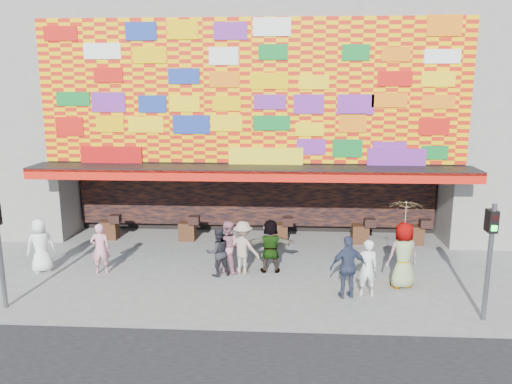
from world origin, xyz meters
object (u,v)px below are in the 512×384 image
at_px(ped_g, 403,255).
at_px(ped_c, 218,252).
at_px(ped_b, 100,249).
at_px(parasol, 406,216).
at_px(ped_h, 367,268).
at_px(ped_i, 228,247).
at_px(ped_d, 243,248).
at_px(ped_f, 270,246).
at_px(signal_right, 490,249).
at_px(ped_e, 348,267).
at_px(ped_a, 41,245).

bearing_deg(ped_g, ped_c, -22.28).
bearing_deg(ped_b, parasol, 163.04).
xyz_separation_m(ped_h, ped_i, (-4.07, 1.58, 0.02)).
bearing_deg(ped_i, ped_h, -176.17).
height_order(ped_d, ped_f, ped_f).
xyz_separation_m(signal_right, ped_c, (-7.06, 2.58, -1.10)).
xyz_separation_m(signal_right, ped_d, (-6.30, 2.81, -1.02)).
xyz_separation_m(ped_f, parasol, (3.86, -1.02, 1.30)).
bearing_deg(ped_f, parasol, 161.83).
xyz_separation_m(ped_e, parasol, (1.67, 0.82, 1.26)).
xyz_separation_m(ped_d, ped_f, (0.85, 0.20, 0.01)).
distance_m(ped_b, ped_c, 3.68).
bearing_deg(ped_c, ped_g, 147.08).
xyz_separation_m(signal_right, ped_e, (-3.26, 1.17, -0.97)).
relative_size(signal_right, ped_i, 1.80).
bearing_deg(ped_e, ped_h, -176.60).
height_order(ped_d, parasol, parasol).
bearing_deg(ped_g, signal_right, 112.61).
height_order(ped_g, ped_h, ped_g).
distance_m(ped_b, ped_d, 4.44).
height_order(ped_a, ped_c, ped_a).
height_order(ped_i, parasol, parasol).
distance_m(ped_c, ped_i, 0.43).
distance_m(signal_right, ped_f, 6.31).
distance_m(ped_c, ped_h, 4.51).
height_order(ped_d, ped_e, ped_e).
relative_size(ped_e, ped_g, 0.91).
xyz_separation_m(ped_f, ped_g, (3.86, -1.02, 0.13)).
height_order(ped_a, ped_b, ped_a).
distance_m(ped_a, ped_d, 6.36).
xyz_separation_m(ped_a, ped_g, (11.07, -0.63, 0.11)).
bearing_deg(ped_b, ped_i, 171.66).
xyz_separation_m(ped_b, ped_i, (3.95, 0.35, 0.03)).
bearing_deg(parasol, ped_a, 176.76).
xyz_separation_m(ped_f, ped_i, (-1.34, -0.10, -0.01)).
distance_m(ped_c, parasol, 5.67).
height_order(signal_right, ped_e, signal_right).
distance_m(ped_a, ped_e, 9.50).
xyz_separation_m(ped_a, parasol, (11.07, -0.63, 1.28)).
bearing_deg(ped_i, ped_e, 178.81).
bearing_deg(ped_d, ped_f, -144.84).
distance_m(signal_right, ped_c, 7.59).
distance_m(ped_b, ped_i, 3.96).
bearing_deg(ped_h, ped_c, -19.46).
distance_m(ped_a, ped_i, 5.87).
height_order(ped_a, parasol, parasol).
bearing_deg(ped_h, ped_a, -10.70).
relative_size(ped_b, ped_c, 1.05).
bearing_deg(ped_f, ped_h, 145.04).
distance_m(signal_right, ped_d, 6.97).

